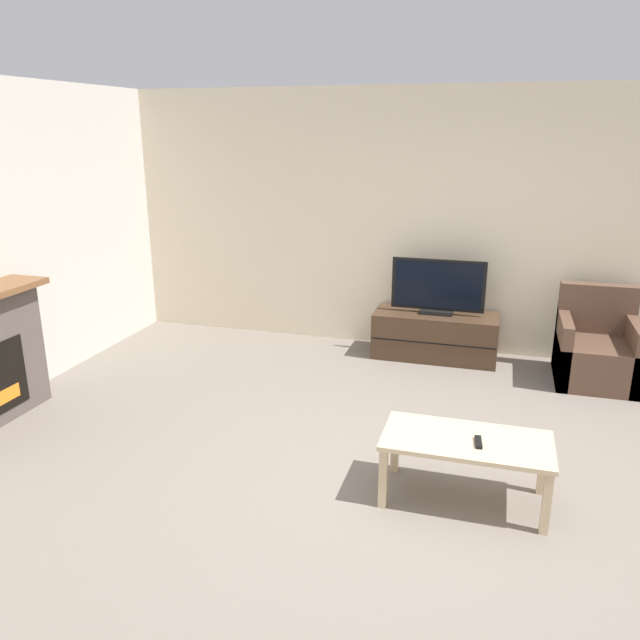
{
  "coord_description": "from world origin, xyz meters",
  "views": [
    {
      "loc": [
        0.42,
        -3.65,
        2.3
      ],
      "look_at": [
        -0.89,
        0.83,
        0.85
      ],
      "focal_mm": 35.0,
      "sensor_mm": 36.0,
      "label": 1
    }
  ],
  "objects_px": {
    "tv": "(438,289)",
    "armchair": "(596,352)",
    "remote": "(478,442)",
    "coffee_table": "(466,447)",
    "tv_stand": "(435,335)"
  },
  "relations": [
    {
      "from": "tv",
      "to": "remote",
      "type": "relative_size",
      "value": 6.11
    },
    {
      "from": "armchair",
      "to": "remote",
      "type": "xyz_separation_m",
      "value": [
        -0.97,
        -2.42,
        0.16
      ]
    },
    {
      "from": "tv_stand",
      "to": "coffee_table",
      "type": "relative_size",
      "value": 1.2
    },
    {
      "from": "tv_stand",
      "to": "armchair",
      "type": "xyz_separation_m",
      "value": [
        1.51,
        -0.21,
        0.05
      ]
    },
    {
      "from": "tv_stand",
      "to": "remote",
      "type": "relative_size",
      "value": 8.16
    },
    {
      "from": "tv",
      "to": "armchair",
      "type": "relative_size",
      "value": 1.08
    },
    {
      "from": "coffee_table",
      "to": "armchair",
      "type": "bearing_deg",
      "value": 66.28
    },
    {
      "from": "tv",
      "to": "remote",
      "type": "xyz_separation_m",
      "value": [
        0.54,
        -2.62,
        -0.29
      ]
    },
    {
      "from": "coffee_table",
      "to": "remote",
      "type": "bearing_deg",
      "value": -32.3
    },
    {
      "from": "remote",
      "to": "tv_stand",
      "type": "bearing_deg",
      "value": 95.52
    },
    {
      "from": "tv_stand",
      "to": "armchair",
      "type": "height_order",
      "value": "armchair"
    },
    {
      "from": "tv",
      "to": "remote",
      "type": "distance_m",
      "value": 2.69
    },
    {
      "from": "coffee_table",
      "to": "remote",
      "type": "distance_m",
      "value": 0.11
    },
    {
      "from": "tv",
      "to": "armchair",
      "type": "bearing_deg",
      "value": -7.72
    },
    {
      "from": "tv",
      "to": "coffee_table",
      "type": "bearing_deg",
      "value": -79.68
    }
  ]
}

